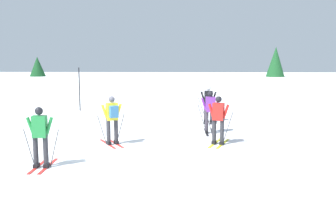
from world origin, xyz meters
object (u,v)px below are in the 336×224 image
object	(u,v)px
skier_black	(208,103)
skier_green	(40,135)
skier_yellow	(112,118)
conifer_far_right	(38,72)
skier_purple	(210,111)
conifer_far_left	(275,67)
skier_red	(218,119)
trail_marker_pole	(79,89)

from	to	relation	value
skier_black	skier_green	bearing A→B (deg)	-123.56
skier_yellow	conifer_far_right	bearing A→B (deg)	116.35
skier_purple	conifer_far_left	xyz separation A→B (m)	(6.46, 16.73, 1.25)
skier_red	trail_marker_pole	world-z (taller)	trail_marker_pole
skier_green	skier_yellow	xyz separation A→B (m)	(1.50, 2.93, 0.04)
trail_marker_pole	skier_red	bearing A→B (deg)	-50.20
skier_red	skier_green	xyz separation A→B (m)	(-5.19, -3.07, -0.00)
skier_red	skier_purple	bearing A→B (deg)	93.56
skier_yellow	conifer_far_left	xyz separation A→B (m)	(10.02, 18.92, 1.21)
skier_red	skier_yellow	xyz separation A→B (m)	(-3.69, -0.14, 0.04)
conifer_far_left	conifer_far_right	world-z (taller)	conifer_far_left
skier_purple	skier_black	world-z (taller)	same
skier_purple	skier_black	distance (m)	2.70
skier_red	trail_marker_pole	distance (m)	10.91
skier_purple	skier_yellow	size ratio (longest dim) A/B	1.00
skier_green	skier_black	bearing A→B (deg)	56.44
skier_red	conifer_far_left	world-z (taller)	conifer_far_left
trail_marker_pole	conifer_far_right	distance (m)	12.00
skier_yellow	conifer_far_left	world-z (taller)	conifer_far_left
skier_purple	skier_yellow	bearing A→B (deg)	-148.49
skier_green	conifer_far_left	distance (m)	24.73
conifer_far_left	skier_yellow	bearing A→B (deg)	-117.91
skier_green	conifer_far_right	distance (m)	23.18
skier_purple	skier_red	size ratio (longest dim) A/B	1.00
conifer_far_left	conifer_far_right	distance (m)	19.37
conifer_far_right	skier_black	bearing A→B (deg)	-47.05
skier_black	conifer_far_left	world-z (taller)	conifer_far_left
skier_purple	conifer_far_right	xyz separation A→B (m)	(-12.91, 16.68, 0.84)
skier_green	skier_purple	bearing A→B (deg)	45.27
skier_purple	skier_green	bearing A→B (deg)	-134.73
skier_purple	skier_red	world-z (taller)	same
skier_green	skier_yellow	distance (m)	3.29
conifer_far_right	skier_purple	bearing A→B (deg)	-52.27
skier_yellow	skier_green	bearing A→B (deg)	-117.15
skier_black	trail_marker_pole	bearing A→B (deg)	152.38
skier_green	skier_yellow	bearing A→B (deg)	62.85
conifer_far_right	trail_marker_pole	bearing A→B (deg)	-59.67
trail_marker_pole	conifer_far_right	world-z (taller)	conifer_far_right
skier_black	trail_marker_pole	size ratio (longest dim) A/B	0.71
skier_yellow	skier_black	xyz separation A→B (m)	(3.68, 4.88, -0.04)
skier_purple	conifer_far_left	world-z (taller)	conifer_far_left
skier_purple	trail_marker_pole	size ratio (longest dim) A/B	0.71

